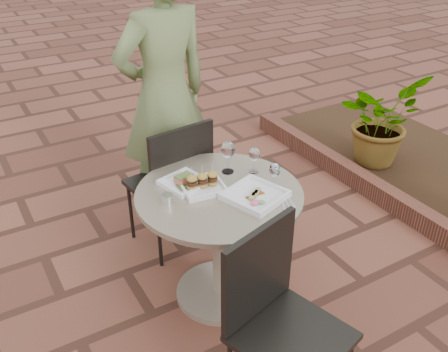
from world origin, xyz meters
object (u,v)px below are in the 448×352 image
plate_tuna (255,195)px  chair_far (174,178)px  cafe_table (219,229)px  plate_salmon (184,182)px  plate_sliders (202,184)px  chair_near (276,310)px  diner (164,97)px

plate_tuna → chair_far: bearing=102.4°
cafe_table → plate_salmon: bearing=128.1°
cafe_table → plate_sliders: plate_sliders is taller
plate_tuna → chair_near: bearing=-114.4°
plate_salmon → diner: bearing=72.6°
cafe_table → plate_salmon: 0.33m
chair_far → chair_near: 1.25m
plate_salmon → plate_tuna: plate_salmon is taller
plate_salmon → chair_near: bearing=-89.7°
chair_near → plate_sliders: 0.81m
chair_near → diner: (0.22, 1.60, 0.40)m
chair_far → plate_salmon: 0.44m
chair_far → chair_near: bearing=78.3°
cafe_table → chair_far: (-0.02, 0.54, 0.07)m
chair_near → plate_sliders: bearing=69.5°
diner → plate_sliders: (-0.16, -0.81, -0.19)m
chair_far → plate_salmon: bearing=66.9°
plate_tuna → diner: bearing=91.8°
diner → plate_sliders: size_ratio=7.49×
chair_far → plate_sliders: size_ratio=3.67×
plate_sliders → chair_far: bearing=84.7°
plate_sliders → plate_tuna: plate_sliders is taller
cafe_table → chair_near: 0.72m
diner → cafe_table: bearing=75.6°
chair_far → chair_near: size_ratio=1.00×
plate_salmon → chair_far: bearing=73.8°
chair_far → plate_sliders: (-0.04, -0.46, 0.21)m
chair_far → plate_sliders: chair_far is taller
plate_salmon → plate_sliders: bearing=-52.6°
cafe_table → chair_near: (-0.12, -0.71, 0.07)m
chair_near → plate_sliders: chair_near is taller
plate_sliders → chair_near: bearing=-94.5°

